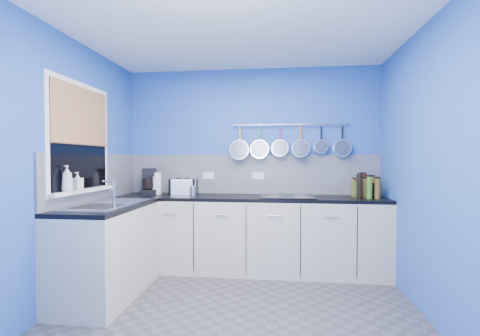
% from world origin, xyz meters
% --- Properties ---
extents(floor, '(3.20, 3.00, 0.02)m').
position_xyz_m(floor, '(0.00, 0.00, -0.01)').
color(floor, '#47474C').
rests_on(floor, ground).
extents(ceiling, '(3.20, 3.00, 0.02)m').
position_xyz_m(ceiling, '(0.00, 0.00, 2.51)').
color(ceiling, white).
rests_on(ceiling, ground).
extents(wall_back, '(3.20, 0.02, 2.50)m').
position_xyz_m(wall_back, '(0.00, 1.51, 1.25)').
color(wall_back, '#2A58B3').
rests_on(wall_back, ground).
extents(wall_front, '(3.20, 0.02, 2.50)m').
position_xyz_m(wall_front, '(0.00, -1.51, 1.25)').
color(wall_front, '#2A58B3').
rests_on(wall_front, ground).
extents(wall_left, '(0.02, 3.00, 2.50)m').
position_xyz_m(wall_left, '(-1.61, 0.00, 1.25)').
color(wall_left, '#2A58B3').
rests_on(wall_left, ground).
extents(wall_right, '(0.02, 3.00, 2.50)m').
position_xyz_m(wall_right, '(1.61, 0.00, 1.25)').
color(wall_right, '#2A58B3').
rests_on(wall_right, ground).
extents(backsplash_back, '(3.20, 0.02, 0.50)m').
position_xyz_m(backsplash_back, '(0.00, 1.49, 1.15)').
color(backsplash_back, '#979AA1').
rests_on(backsplash_back, wall_back).
extents(backsplash_left, '(0.02, 1.80, 0.50)m').
position_xyz_m(backsplash_left, '(-1.59, 0.60, 1.15)').
color(backsplash_left, '#979AA1').
rests_on(backsplash_left, wall_left).
extents(cabinet_run_back, '(3.20, 0.60, 0.86)m').
position_xyz_m(cabinet_run_back, '(0.00, 1.20, 0.43)').
color(cabinet_run_back, beige).
rests_on(cabinet_run_back, ground).
extents(worktop_back, '(3.20, 0.60, 0.04)m').
position_xyz_m(worktop_back, '(0.00, 1.20, 0.88)').
color(worktop_back, black).
rests_on(worktop_back, cabinet_run_back).
extents(cabinet_run_left, '(0.60, 1.20, 0.86)m').
position_xyz_m(cabinet_run_left, '(-1.30, 0.30, 0.43)').
color(cabinet_run_left, beige).
rests_on(cabinet_run_left, ground).
extents(worktop_left, '(0.60, 1.20, 0.04)m').
position_xyz_m(worktop_left, '(-1.30, 0.30, 0.88)').
color(worktop_left, black).
rests_on(worktop_left, cabinet_run_left).
extents(window_frame, '(0.01, 1.00, 1.10)m').
position_xyz_m(window_frame, '(-1.58, 0.30, 1.55)').
color(window_frame, white).
rests_on(window_frame, wall_left).
extents(window_glass, '(0.01, 0.90, 1.00)m').
position_xyz_m(window_glass, '(-1.57, 0.30, 1.55)').
color(window_glass, black).
rests_on(window_glass, wall_left).
extents(bamboo_blind, '(0.01, 0.90, 0.55)m').
position_xyz_m(bamboo_blind, '(-1.56, 0.30, 1.77)').
color(bamboo_blind, tan).
rests_on(bamboo_blind, wall_left).
extents(window_sill, '(0.10, 0.98, 0.03)m').
position_xyz_m(window_sill, '(-1.55, 0.30, 1.04)').
color(window_sill, white).
rests_on(window_sill, wall_left).
extents(sink_unit, '(0.50, 0.95, 0.01)m').
position_xyz_m(sink_unit, '(-1.30, 0.30, 0.90)').
color(sink_unit, silver).
rests_on(sink_unit, worktop_left).
extents(mixer_tap, '(0.12, 0.08, 0.26)m').
position_xyz_m(mixer_tap, '(-1.14, 0.12, 1.03)').
color(mixer_tap, silver).
rests_on(mixer_tap, worktop_left).
extents(socket_left, '(0.15, 0.01, 0.09)m').
position_xyz_m(socket_left, '(-0.55, 1.48, 1.13)').
color(socket_left, white).
rests_on(socket_left, backsplash_back).
extents(socket_right, '(0.15, 0.01, 0.09)m').
position_xyz_m(socket_right, '(0.10, 1.48, 1.13)').
color(socket_right, white).
rests_on(socket_right, backsplash_back).
extents(pot_rail, '(1.45, 0.02, 0.02)m').
position_xyz_m(pot_rail, '(0.50, 1.45, 1.78)').
color(pot_rail, silver).
rests_on(pot_rail, wall_back).
extents(soap_bottle_a, '(0.10, 0.11, 0.24)m').
position_xyz_m(soap_bottle_a, '(-1.53, 0.01, 1.17)').
color(soap_bottle_a, white).
rests_on(soap_bottle_a, window_sill).
extents(soap_bottle_b, '(0.09, 0.09, 0.17)m').
position_xyz_m(soap_bottle_b, '(-1.53, 0.17, 1.14)').
color(soap_bottle_b, white).
rests_on(soap_bottle_b, window_sill).
extents(paper_towel, '(0.14, 0.14, 0.27)m').
position_xyz_m(paper_towel, '(-1.19, 1.31, 1.04)').
color(paper_towel, white).
rests_on(paper_towel, worktop_back).
extents(coffee_maker, '(0.24, 0.25, 0.33)m').
position_xyz_m(coffee_maker, '(-1.28, 1.29, 1.06)').
color(coffee_maker, black).
rests_on(coffee_maker, worktop_back).
extents(toaster, '(0.34, 0.26, 0.20)m').
position_xyz_m(toaster, '(-0.84, 1.32, 1.00)').
color(toaster, silver).
rests_on(toaster, worktop_back).
extents(canister, '(0.09, 0.09, 0.12)m').
position_xyz_m(canister, '(-0.70, 1.26, 0.96)').
color(canister, silver).
rests_on(canister, worktop_back).
extents(hob, '(0.63, 0.55, 0.01)m').
position_xyz_m(hob, '(0.47, 1.18, 0.91)').
color(hob, black).
rests_on(hob, worktop_back).
extents(pan_0, '(0.25, 0.10, 0.44)m').
position_xyz_m(pan_0, '(-0.13, 1.44, 1.56)').
color(pan_0, silver).
rests_on(pan_0, pot_rail).
extents(pan_1, '(0.24, 0.08, 0.43)m').
position_xyz_m(pan_1, '(0.12, 1.44, 1.56)').
color(pan_1, silver).
rests_on(pan_1, pot_rail).
extents(pan_2, '(0.22, 0.09, 0.41)m').
position_xyz_m(pan_2, '(0.37, 1.44, 1.58)').
color(pan_2, silver).
rests_on(pan_2, pot_rail).
extents(pan_3, '(0.23, 0.10, 0.42)m').
position_xyz_m(pan_3, '(0.63, 1.44, 1.57)').
color(pan_3, silver).
rests_on(pan_3, pot_rail).
extents(pan_4, '(0.18, 0.05, 0.37)m').
position_xyz_m(pan_4, '(0.88, 1.44, 1.60)').
color(pan_4, silver).
rests_on(pan_4, pot_rail).
extents(pan_5, '(0.22, 0.07, 0.41)m').
position_xyz_m(pan_5, '(1.14, 1.44, 1.58)').
color(pan_5, silver).
rests_on(pan_5, pot_rail).
extents(condiment_0, '(0.07, 0.07, 0.24)m').
position_xyz_m(condiment_0, '(1.47, 1.33, 1.02)').
color(condiment_0, '#8C5914').
rests_on(condiment_0, worktop_back).
extents(condiment_1, '(0.07, 0.07, 0.27)m').
position_xyz_m(condiment_1, '(1.37, 1.32, 1.03)').
color(condiment_1, '#4C190C').
rests_on(condiment_1, worktop_back).
extents(condiment_2, '(0.06, 0.06, 0.21)m').
position_xyz_m(condiment_2, '(1.25, 1.33, 1.00)').
color(condiment_2, brown).
rests_on(condiment_2, worktop_back).
extents(condiment_3, '(0.07, 0.07, 0.15)m').
position_xyz_m(condiment_3, '(1.44, 1.23, 0.98)').
color(condiment_3, black).
rests_on(condiment_3, worktop_back).
extents(condiment_4, '(0.07, 0.07, 0.22)m').
position_xyz_m(condiment_4, '(1.35, 1.23, 1.01)').
color(condiment_4, olive).
rests_on(condiment_4, worktop_back).
extents(condiment_5, '(0.06, 0.06, 0.19)m').
position_xyz_m(condiment_5, '(1.26, 1.23, 0.99)').
color(condiment_5, '#265919').
rests_on(condiment_5, worktop_back).
extents(condiment_6, '(0.07, 0.07, 0.22)m').
position_xyz_m(condiment_6, '(1.47, 1.12, 1.01)').
color(condiment_6, brown).
rests_on(condiment_6, worktop_back).
extents(condiment_7, '(0.06, 0.06, 0.25)m').
position_xyz_m(condiment_7, '(1.38, 1.11, 1.02)').
color(condiment_7, '#3F721E').
rests_on(condiment_7, worktop_back).
extents(condiment_8, '(0.07, 0.07, 0.27)m').
position_xyz_m(condiment_8, '(1.27, 1.13, 1.04)').
color(condiment_8, black).
rests_on(condiment_8, worktop_back).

